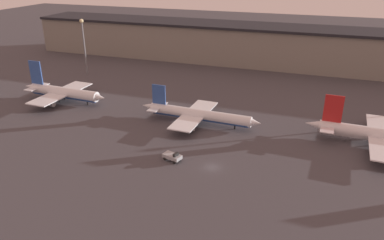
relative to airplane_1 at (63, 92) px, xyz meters
The scene contains 6 objects.
ground 71.50m from the airplane_1, 22.86° to the right, with size 600.00×600.00×0.00m, color #423F44.
terminal_building 102.22m from the airplane_1, 49.84° to the left, with size 256.44×25.42×19.07m.
airplane_1 is the anchor object (origin of this frame).
airplane_2 53.48m from the airplane_1, ahead, with size 40.43×26.41×11.31m.
service_vehicle_0 61.63m from the airplane_1, 26.81° to the right, with size 5.41×3.77×2.51m.
lamp_post_0 38.77m from the airplane_1, 110.86° to the left, with size 1.80×1.80×24.64m.
Camera 1 is at (22.81, -79.35, 48.68)m, focal length 35.00 mm.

